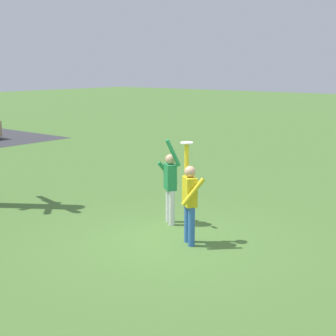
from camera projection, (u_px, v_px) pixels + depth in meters
ground_plane at (171, 241)px, 10.48m from camera, size 120.00×120.00×0.00m
person_catcher at (190, 198)px, 10.12m from camera, size 0.53×0.58×2.08m
person_defender at (170, 183)px, 11.47m from camera, size 0.63×0.66×2.04m
frisbee_disc at (187, 143)px, 10.11m from camera, size 0.26×0.26×0.02m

